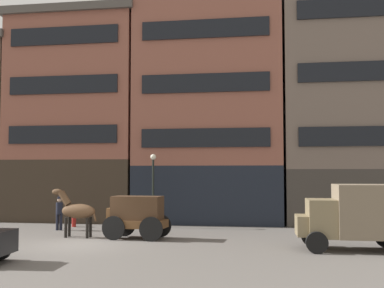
# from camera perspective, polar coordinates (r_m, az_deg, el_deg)

# --- Properties ---
(ground_plane) EXTENTS (120.00, 120.00, 0.00)m
(ground_plane) POSITION_cam_1_polar(r_m,az_deg,el_deg) (21.22, -13.65, -11.75)
(ground_plane) COLOR #605B56
(building_center_left) EXTENTS (8.76, 5.80, 13.54)m
(building_center_left) POSITION_cam_1_polar(r_m,az_deg,el_deg) (32.39, -13.45, 3.28)
(building_center_left) COLOR #33281E
(building_center_left) RESTS_ON ground_plane
(building_center_right) EXTENTS (9.48, 5.80, 16.88)m
(building_center_right) POSITION_cam_1_polar(r_m,az_deg,el_deg) (30.47, 2.18, 6.77)
(building_center_right) COLOR black
(building_center_right) RESTS_ON ground_plane
(building_far_right) EXTENTS (9.11, 5.80, 18.33)m
(building_far_right) POSITION_cam_1_polar(r_m,az_deg,el_deg) (30.93, 19.05, 8.17)
(building_far_right) COLOR #38332D
(building_far_right) RESTS_ON ground_plane
(cargo_wagon) EXTENTS (3.00, 1.71, 1.98)m
(cargo_wagon) POSITION_cam_1_polar(r_m,az_deg,el_deg) (22.45, -6.75, -8.40)
(cargo_wagon) COLOR brown
(cargo_wagon) RESTS_ON ground_plane
(draft_horse) EXTENTS (2.35, 0.72, 2.30)m
(draft_horse) POSITION_cam_1_polar(r_m,az_deg,el_deg) (23.40, -13.80, -7.82)
(draft_horse) COLOR #513823
(draft_horse) RESTS_ON ground_plane
(delivery_truck_near) EXTENTS (4.37, 2.17, 2.62)m
(delivery_truck_near) POSITION_cam_1_polar(r_m,az_deg,el_deg) (20.06, 19.26, -8.05)
(delivery_truck_near) COLOR #7A6B4C
(delivery_truck_near) RESTS_ON ground_plane
(pedestrian_officer) EXTENTS (0.51, 0.51, 1.79)m
(pedestrian_officer) POSITION_cam_1_polar(r_m,az_deg,el_deg) (26.47, -15.75, -7.88)
(pedestrian_officer) COLOR black
(pedestrian_officer) RESTS_ON ground_plane
(streetlamp_curbside) EXTENTS (0.32, 0.32, 4.12)m
(streetlamp_curbside) POSITION_cam_1_polar(r_m,az_deg,el_deg) (26.76, -4.72, -4.33)
(streetlamp_curbside) COLOR black
(streetlamp_curbside) RESTS_ON ground_plane
(fire_hydrant_curbside) EXTENTS (0.24, 0.24, 0.83)m
(fire_hydrant_curbside) POSITION_cam_1_polar(r_m,az_deg,el_deg) (27.91, -14.08, -8.81)
(fire_hydrant_curbside) COLOR maroon
(fire_hydrant_curbside) RESTS_ON ground_plane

